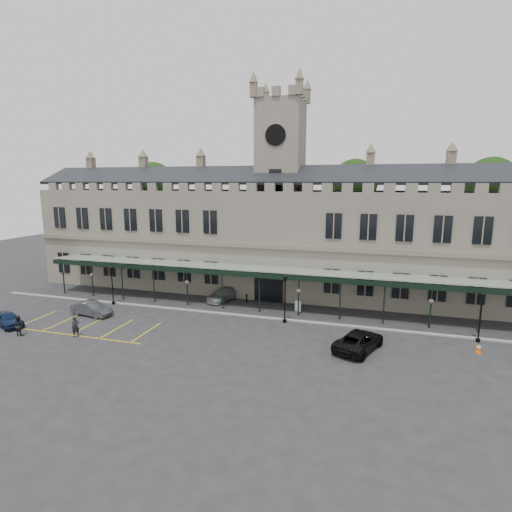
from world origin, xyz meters
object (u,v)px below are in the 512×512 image
(sign_board, at_px, (298,306))
(car_left_a, at_px, (7,319))
(clock_tower, at_px, (280,181))
(car_taxi, at_px, (223,294))
(lamp_post_mid, at_px, (285,294))
(car_left_b, at_px, (92,309))
(person_b, at_px, (19,326))
(lamp_post_left, at_px, (112,281))
(traffic_cone, at_px, (478,348))
(car_van, at_px, (359,341))
(person_a, at_px, (76,327))
(lamp_post_right, at_px, (481,312))
(station_building, at_px, (280,238))

(sign_board, distance_m, car_left_a, 27.36)
(clock_tower, bearing_deg, car_taxi, -129.83)
(clock_tower, height_order, car_taxi, clock_tower)
(lamp_post_mid, height_order, car_left_b, lamp_post_mid)
(car_taxi, xyz_separation_m, person_b, (-13.09, -14.71, 0.18))
(lamp_post_left, relative_size, car_taxi, 0.91)
(car_left_a, xyz_separation_m, person_b, (2.91, -1.46, 0.19))
(lamp_post_left, distance_m, car_left_a, 10.08)
(person_b, bearing_deg, car_left_a, -28.72)
(clock_tower, bearing_deg, traffic_cone, -35.35)
(traffic_cone, bearing_deg, lamp_post_left, 175.62)
(car_left_b, xyz_separation_m, person_b, (-2.48, -6.16, 0.17))
(lamp_post_mid, distance_m, car_van, 8.46)
(car_taxi, height_order, person_a, person_a)
(lamp_post_mid, xyz_separation_m, traffic_cone, (15.83, -2.37, -2.45))
(lamp_post_left, height_order, car_left_b, lamp_post_left)
(clock_tower, bearing_deg, lamp_post_mid, -74.20)
(lamp_post_left, xyz_separation_m, car_left_b, (0.22, -3.75, -1.86))
(car_taxi, bearing_deg, lamp_post_left, -141.45)
(car_left_a, relative_size, car_taxi, 0.85)
(traffic_cone, relative_size, car_taxi, 0.15)
(sign_board, xyz_separation_m, car_taxi, (-8.72, 1.52, 0.16))
(lamp_post_left, height_order, sign_board, lamp_post_left)
(car_left_a, xyz_separation_m, car_left_b, (5.39, 4.71, 0.02))
(lamp_post_left, distance_m, car_taxi, 12.00)
(traffic_cone, bearing_deg, clock_tower, 144.65)
(traffic_cone, relative_size, car_left_a, 0.18)
(sign_board, bearing_deg, lamp_post_left, -161.99)
(traffic_cone, relative_size, sign_board, 0.67)
(car_taxi, bearing_deg, car_left_a, -125.68)
(lamp_post_mid, height_order, car_van, lamp_post_mid)
(lamp_post_right, distance_m, car_taxi, 25.07)
(sign_board, distance_m, person_a, 20.78)
(lamp_post_right, bearing_deg, sign_board, 167.08)
(lamp_post_right, distance_m, car_left_b, 35.29)
(car_left_a, bearing_deg, car_taxi, -29.57)
(car_left_a, distance_m, person_a, 7.81)
(clock_tower, xyz_separation_m, car_taxi, (-5.00, -6.00, -12.42))
(traffic_cone, bearing_deg, sign_board, 158.70)
(car_taxi, height_order, car_van, car_van)
(car_left_b, height_order, person_a, person_a)
(person_a, bearing_deg, traffic_cone, -48.27)
(sign_board, relative_size, car_van, 0.20)
(car_left_a, height_order, car_left_b, car_left_b)
(station_building, bearing_deg, lamp_post_left, -145.95)
(clock_tower, xyz_separation_m, lamp_post_right, (19.46, -11.12, -10.50))
(lamp_post_right, bearing_deg, car_left_a, -168.65)
(clock_tower, xyz_separation_m, sign_board, (3.72, -7.51, -12.58))
(car_taxi, xyz_separation_m, car_van, (15.06, -9.49, 0.06))
(station_building, height_order, car_left_b, station_building)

